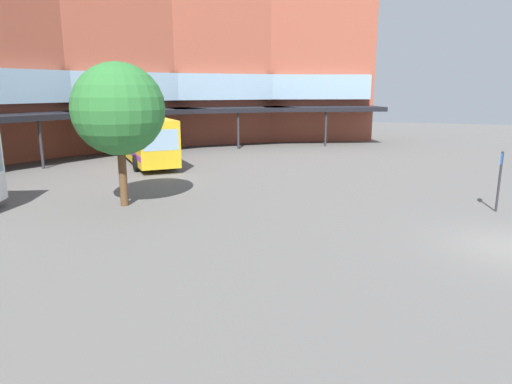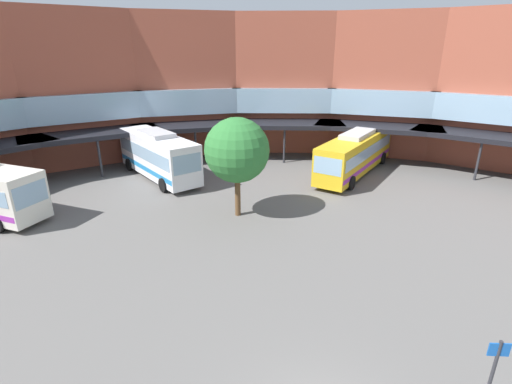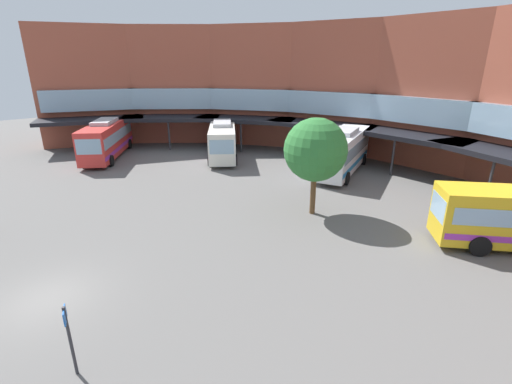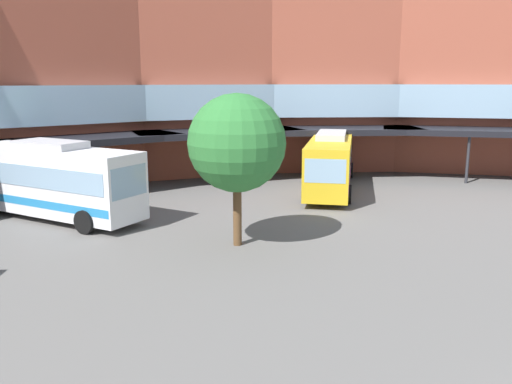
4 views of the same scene
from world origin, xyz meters
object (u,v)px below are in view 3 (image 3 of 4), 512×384
(bus_3, at_px, (223,139))
(plaza_tree, at_px, (315,150))
(stop_sign_post, at_px, (69,334))
(bus_2, at_px, (343,151))
(bus_0, at_px, (107,138))

(bus_3, height_order, plaza_tree, plaza_tree)
(bus_3, bearing_deg, stop_sign_post, -8.87)
(bus_2, xyz_separation_m, stop_sign_post, (8.48, -25.38, -0.39))
(bus_2, xyz_separation_m, plaza_tree, (4.61, -9.32, 2.34))
(bus_2, relative_size, plaza_tree, 1.62)
(bus_3, distance_m, stop_sign_post, 28.87)
(bus_3, relative_size, plaza_tree, 1.57)
(bus_3, xyz_separation_m, stop_sign_post, (20.28, -20.54, -0.27))
(bus_0, relative_size, plaza_tree, 1.64)
(bus_3, distance_m, plaza_tree, 17.19)
(bus_3, height_order, stop_sign_post, bus_3)
(bus_2, relative_size, bus_3, 1.03)
(bus_0, distance_m, plaza_tree, 24.67)
(bus_2, relative_size, stop_sign_post, 3.94)
(bus_2, bearing_deg, bus_0, -76.59)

